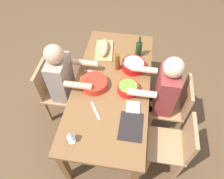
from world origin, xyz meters
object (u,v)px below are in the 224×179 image
at_px(diner_near_center, 65,80).
at_px(chair_near_center, 54,89).
at_px(serving_bowl_greens, 94,83).
at_px(serving_bowl_pasta, 133,65).
at_px(chair_far_center, 174,105).
at_px(napkin_stack, 133,107).
at_px(chair_far_right, 175,145).
at_px(diner_far_center, 162,92).
at_px(bread_loaf, 104,47).
at_px(dining_table, 112,88).
at_px(beer_bottle, 117,62).
at_px(wine_bottle, 139,49).
at_px(cutting_board, 104,51).
at_px(serving_bowl_salad, 128,88).
at_px(wine_glass, 70,135).

bearing_deg(diner_near_center, chair_near_center, -90.00).
relative_size(serving_bowl_greens, serving_bowl_pasta, 1.09).
bearing_deg(chair_far_center, napkin_stack, -58.81).
relative_size(chair_near_center, napkin_stack, 6.07).
height_order(chair_near_center, chair_far_right, same).
bearing_deg(chair_far_center, diner_far_center, -90.00).
distance_m(diner_near_center, chair_far_right, 1.43).
relative_size(bread_loaf, napkin_stack, 2.29).
height_order(dining_table, diner_far_center, diner_far_center).
bearing_deg(beer_bottle, wine_bottle, 139.39).
bearing_deg(serving_bowl_pasta, cutting_board, -122.02).
relative_size(chair_far_right, napkin_stack, 6.07).
bearing_deg(diner_near_center, napkin_stack, 70.62).
bearing_deg(wine_bottle, serving_bowl_greens, -37.48).
bearing_deg(chair_far_center, serving_bowl_greens, -85.82).
bearing_deg(chair_near_center, diner_near_center, 90.00).
relative_size(chair_far_right, serving_bowl_salad, 3.80).
height_order(serving_bowl_greens, wine_bottle, wine_bottle).
bearing_deg(diner_far_center, cutting_board, -124.85).
bearing_deg(chair_far_center, dining_table, -90.00).
height_order(serving_bowl_salad, cutting_board, serving_bowl_salad).
distance_m(diner_near_center, beer_bottle, 0.66).
bearing_deg(serving_bowl_salad, bread_loaf, -148.43).
xyz_separation_m(chair_far_center, bread_loaf, (-0.52, -0.93, 0.32)).
relative_size(chair_far_right, bread_loaf, 2.66).
bearing_deg(beer_bottle, cutting_board, -143.00).
bearing_deg(serving_bowl_greens, serving_bowl_salad, 88.39).
bearing_deg(bread_loaf, diner_far_center, 55.15).
bearing_deg(serving_bowl_greens, chair_far_right, 64.82).
bearing_deg(diner_near_center, serving_bowl_greens, 79.72).
bearing_deg(serving_bowl_salad, chair_far_center, 97.96).
height_order(dining_table, diner_near_center, diner_near_center).
bearing_deg(chair_far_center, serving_bowl_salad, -82.04).
bearing_deg(beer_bottle, serving_bowl_salad, 26.21).
distance_m(dining_table, serving_bowl_salad, 0.24).
height_order(chair_near_center, diner_near_center, diner_near_center).
height_order(serving_bowl_pasta, serving_bowl_salad, serving_bowl_pasta).
xyz_separation_m(chair_far_center, beer_bottle, (-0.24, -0.72, 0.37)).
relative_size(chair_far_center, diner_near_center, 0.71).
xyz_separation_m(beer_bottle, napkin_stack, (0.53, 0.24, -0.10)).
xyz_separation_m(serving_bowl_pasta, napkin_stack, (0.57, 0.05, -0.04)).
distance_m(serving_bowl_pasta, serving_bowl_salad, 0.35).
height_order(diner_far_center, chair_near_center, diner_far_center).
relative_size(diner_far_center, bread_loaf, 3.75).
height_order(bread_loaf, wine_glass, wine_glass).
xyz_separation_m(diner_far_center, serving_bowl_salad, (0.08, -0.38, 0.10)).
relative_size(serving_bowl_pasta, serving_bowl_salad, 1.20).
bearing_deg(chair_near_center, napkin_stack, 73.93).
distance_m(dining_table, serving_bowl_pasta, 0.37).
bearing_deg(serving_bowl_salad, beer_bottle, -153.79).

